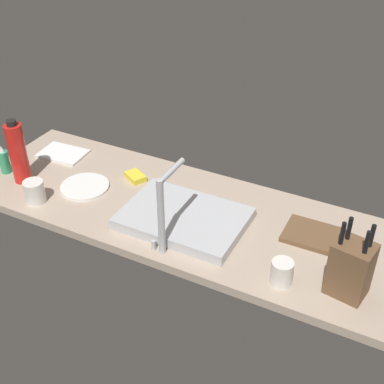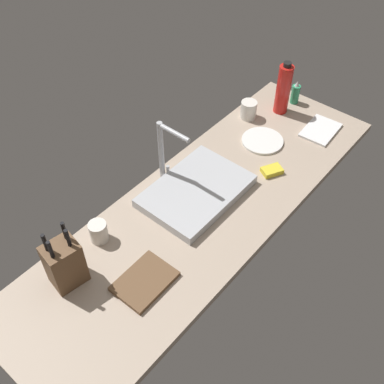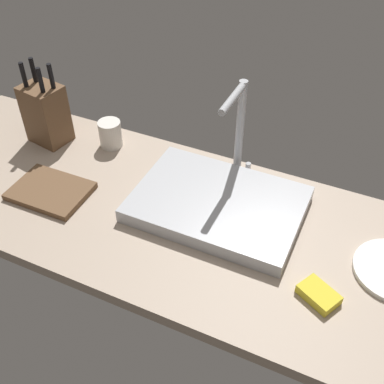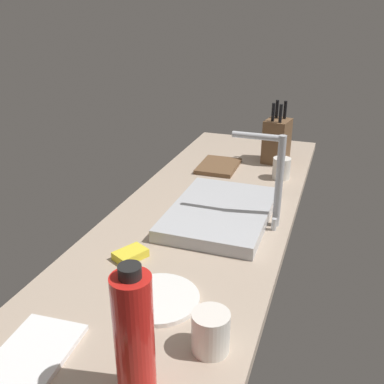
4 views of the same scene
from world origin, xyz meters
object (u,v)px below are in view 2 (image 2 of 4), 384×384
faucet (164,148)px  soap_bottle (295,93)px  water_bottle (283,89)px  sink_basin (196,191)px  knife_block (64,263)px  dish_towel (320,130)px  coffee_mug (99,232)px  ceramic_cup (249,110)px  dinner_plate (262,141)px  dish_sponge (272,171)px  cutting_board (145,281)px

faucet → soap_bottle: (86.22, -13.14, -12.60)cm
soap_bottle → water_bottle: water_bottle is taller
sink_basin → faucet: bearing=94.0°
knife_block → soap_bottle: size_ratio=2.11×
faucet → dish_towel: (73.85, -35.96, -17.55)cm
faucet → coffee_mug: faucet is taller
faucet → dish_towel: faucet is taller
faucet → ceramic_cup: faucet is taller
dinner_plate → coffee_mug: bearing=170.0°
dish_sponge → coffee_mug: bearing=157.6°
faucet → ceramic_cup: (59.97, -1.95, -13.55)cm
water_bottle → dish_towel: size_ratio=1.36×
cutting_board → dish_sponge: bearing=-2.6°
sink_basin → faucet: (-1.14, 16.38, 16.08)cm
soap_bottle → dinner_plate: bearing=-171.8°
ceramic_cup → dinner_plate: bearing=-124.5°
knife_block → soap_bottle: bearing=7.7°
dish_towel → coffee_mug: coffee_mug is taller
cutting_board → water_bottle: size_ratio=0.77×
dinner_plate → ceramic_cup: ceramic_cup is taller
cutting_board → soap_bottle: size_ratio=1.68×
soap_bottle → ceramic_cup: soap_bottle is taller
faucet → dish_sponge: 50.49cm
dinner_plate → dish_sponge: bearing=-134.8°
dish_towel → coffee_mug: bearing=164.0°
faucet → knife_block: bearing=-172.4°
sink_basin → coffee_mug: size_ratio=5.20×
soap_bottle → coffee_mug: soap_bottle is taller
knife_block → soap_bottle: 148.00cm
knife_block → dish_sponge: (95.09, -25.57, -8.82)cm
water_bottle → soap_bottle: bearing=-8.5°
dinner_plate → ceramic_cup: (11.41, 16.62, 4.00)cm
faucet → dinner_plate: bearing=-20.9°
faucet → water_bottle: (75.18, -11.48, -4.86)cm
faucet → soap_bottle: faucet is taller
sink_basin → cutting_board: sink_basin is taller
faucet → dish_sponge: (33.47, -33.79, -16.95)cm
coffee_mug → dish_towel: bearing=-16.0°
dish_sponge → water_bottle: bearing=28.1°
faucet → water_bottle: faucet is taller
knife_block → water_bottle: 136.88cm
coffee_mug → ceramic_cup: ceramic_cup is taller
soap_bottle → dish_sponge: bearing=-158.6°
soap_bottle → knife_block: bearing=178.1°
sink_basin → dish_sponge: size_ratio=5.06×
faucet → knife_block: size_ratio=1.11×
dinner_plate → coffee_mug: 91.85cm
soap_bottle → ceramic_cup: bearing=156.9°
dinner_plate → cutting_board: bearing=-172.9°
knife_block → dinner_plate: bearing=4.2°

